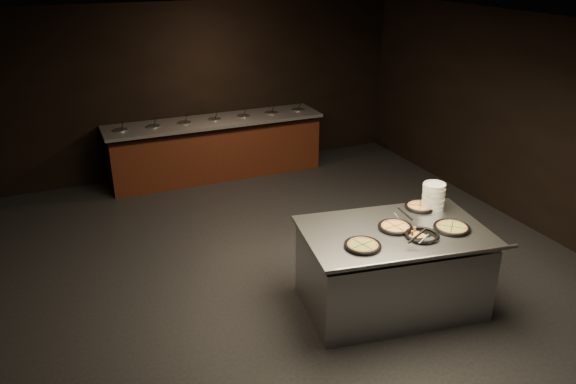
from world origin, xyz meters
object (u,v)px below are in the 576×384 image
(serving_counter, at_px, (392,270))
(plate_stack, at_px, (433,196))
(pan_cheese_whole, at_px, (395,227))
(pan_veggie_whole, at_px, (363,245))

(serving_counter, distance_m, plate_stack, 0.99)
(serving_counter, bearing_deg, pan_cheese_whole, 63.68)
(plate_stack, relative_size, pan_veggie_whole, 0.80)
(plate_stack, bearing_deg, serving_counter, -157.05)
(serving_counter, relative_size, pan_cheese_whole, 5.74)
(pan_veggie_whole, bearing_deg, serving_counter, 20.04)
(pan_veggie_whole, bearing_deg, plate_stack, 21.75)
(plate_stack, distance_m, pan_cheese_whole, 0.74)
(plate_stack, xyz_separation_m, pan_veggie_whole, (-1.20, -0.48, -0.13))
(serving_counter, bearing_deg, pan_veggie_whole, -150.97)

